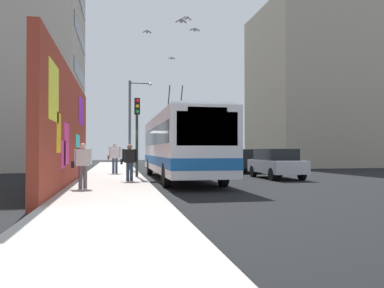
# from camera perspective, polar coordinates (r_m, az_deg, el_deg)

# --- Properties ---
(ground_plane) EXTENTS (80.00, 80.00, 0.00)m
(ground_plane) POSITION_cam_1_polar(r_m,az_deg,el_deg) (20.78, -7.43, -5.10)
(ground_plane) COLOR black
(sidewalk_slab) EXTENTS (48.00, 3.20, 0.15)m
(sidewalk_slab) POSITION_cam_1_polar(r_m,az_deg,el_deg) (20.73, -11.86, -4.89)
(sidewalk_slab) COLOR #ADA8A0
(sidewalk_slab) RESTS_ON ground_plane
(graffiti_wall) EXTENTS (14.11, 0.32, 4.73)m
(graffiti_wall) POSITION_cam_1_polar(r_m,az_deg,el_deg) (16.86, -17.95, 2.03)
(graffiti_wall) COLOR maroon
(graffiti_wall) RESTS_ON ground_plane
(building_far_left) EXTENTS (10.39, 9.81, 20.12)m
(building_far_left) POSITION_cam_1_polar(r_m,az_deg,el_deg) (33.90, -24.91, 13.76)
(building_far_left) COLOR #B2A899
(building_far_left) RESTS_ON ground_plane
(building_far_right) EXTENTS (10.13, 9.95, 15.00)m
(building_far_right) POSITION_cam_1_polar(r_m,az_deg,el_deg) (38.83, 17.36, 7.97)
(building_far_right) COLOR #9E937F
(building_far_right) RESTS_ON ground_plane
(city_bus) EXTENTS (12.22, 2.67, 5.06)m
(city_bus) POSITION_cam_1_polar(r_m,az_deg,el_deg) (19.49, -1.85, -0.02)
(city_bus) COLOR silver
(city_bus) RESTS_ON ground_plane
(parked_car_silver) EXTENTS (4.07, 1.80, 1.58)m
(parked_car_silver) POSITION_cam_1_polar(r_m,az_deg,el_deg) (20.86, 12.46, -2.78)
(parked_car_silver) COLOR #B7B7BC
(parked_car_silver) RESTS_ON ground_plane
(parked_car_black) EXTENTS (4.11, 1.85, 1.58)m
(parked_car_black) POSITION_cam_1_polar(r_m,az_deg,el_deg) (26.33, 7.33, -2.41)
(parked_car_black) COLOR black
(parked_car_black) RESTS_ON ground_plane
(pedestrian_midblock) EXTENTS (0.24, 0.78, 1.78)m
(pedestrian_midblock) POSITION_cam_1_polar(r_m,az_deg,el_deg) (22.98, -11.48, -1.67)
(pedestrian_midblock) COLOR #2D3F59
(pedestrian_midblock) RESTS_ON sidewalk_slab
(pedestrian_near_wall) EXTENTS (0.22, 0.73, 1.61)m
(pedestrian_near_wall) POSITION_cam_1_polar(r_m,az_deg,el_deg) (14.22, -16.05, -2.61)
(pedestrian_near_wall) COLOR #595960
(pedestrian_near_wall) RESTS_ON sidewalk_slab
(pedestrian_at_curb) EXTENTS (0.22, 0.73, 1.62)m
(pedestrian_at_curb) POSITION_cam_1_polar(r_m,az_deg,el_deg) (17.18, -9.35, -2.31)
(pedestrian_at_curb) COLOR #2D3F59
(pedestrian_at_curb) RESTS_ON sidewalk_slab
(traffic_light) EXTENTS (0.49, 0.28, 4.05)m
(traffic_light) POSITION_cam_1_polar(r_m,az_deg,el_deg) (19.71, -8.23, 3.06)
(traffic_light) COLOR #2D382D
(traffic_light) RESTS_ON sidewalk_slab
(street_lamp) EXTENTS (0.44, 1.70, 6.37)m
(street_lamp) POSITION_cam_1_polar(r_m,az_deg,el_deg) (27.75, -8.90, 3.83)
(street_lamp) COLOR #4C4C51
(street_lamp) RESTS_ON sidewalk_slab
(flying_pigeons) EXTENTS (9.25, 2.66, 1.47)m
(flying_pigeons) POSITION_cam_1_polar(r_m,az_deg,el_deg) (22.37, -2.63, 16.10)
(flying_pigeons) COLOR slate
(curbside_puddle) EXTENTS (1.16, 1.16, 0.00)m
(curbside_puddle) POSITION_cam_1_polar(r_m,az_deg,el_deg) (18.10, -4.95, -5.71)
(curbside_puddle) COLOR black
(curbside_puddle) RESTS_ON ground_plane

